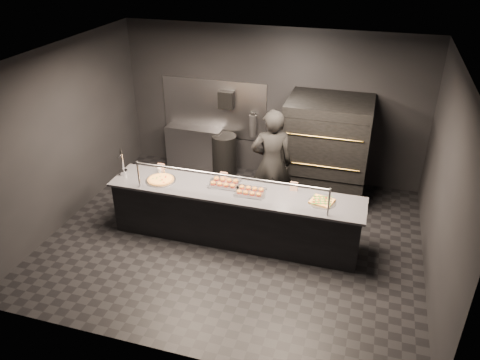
# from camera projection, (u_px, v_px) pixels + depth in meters

# --- Properties ---
(room) EXTENTS (6.04, 6.00, 3.00)m
(room) POSITION_uv_depth(u_px,v_px,m) (234.00, 156.00, 7.16)
(room) COLOR black
(room) RESTS_ON ground
(service_counter) EXTENTS (4.10, 0.78, 1.37)m
(service_counter) POSITION_uv_depth(u_px,v_px,m) (235.00, 215.00, 7.60)
(service_counter) COLOR black
(service_counter) RESTS_ON ground
(pizza_oven) EXTENTS (1.50, 1.23, 1.91)m
(pizza_oven) POSITION_uv_depth(u_px,v_px,m) (326.00, 149.00, 8.66)
(pizza_oven) COLOR black
(pizza_oven) RESTS_ON ground
(prep_shelf) EXTENTS (1.20, 0.35, 0.90)m
(prep_shelf) POSITION_uv_depth(u_px,v_px,m) (195.00, 147.00, 9.96)
(prep_shelf) COLOR #99999E
(prep_shelf) RESTS_ON ground
(towel_dispenser) EXTENTS (0.30, 0.20, 0.35)m
(towel_dispenser) POSITION_uv_depth(u_px,v_px,m) (226.00, 100.00, 9.32)
(towel_dispenser) COLOR black
(towel_dispenser) RESTS_ON room
(fire_extinguisher) EXTENTS (0.14, 0.14, 0.51)m
(fire_extinguisher) POSITION_uv_depth(u_px,v_px,m) (253.00, 125.00, 9.42)
(fire_extinguisher) COLOR #B2B2B7
(fire_extinguisher) RESTS_ON room
(beer_tap) EXTENTS (0.13, 0.19, 0.52)m
(beer_tap) POSITION_uv_depth(u_px,v_px,m) (123.00, 167.00, 7.80)
(beer_tap) COLOR silver
(beer_tap) RESTS_ON service_counter
(round_pizza) EXTENTS (0.50, 0.50, 0.03)m
(round_pizza) POSITION_uv_depth(u_px,v_px,m) (161.00, 180.00, 7.67)
(round_pizza) COLOR silver
(round_pizza) RESTS_ON service_counter
(slider_tray_a) EXTENTS (0.54, 0.45, 0.08)m
(slider_tray_a) POSITION_uv_depth(u_px,v_px,m) (224.00, 183.00, 7.55)
(slider_tray_a) COLOR silver
(slider_tray_a) RESTS_ON service_counter
(slider_tray_b) EXTENTS (0.51, 0.41, 0.07)m
(slider_tray_b) POSITION_uv_depth(u_px,v_px,m) (250.00, 191.00, 7.31)
(slider_tray_b) COLOR silver
(slider_tray_b) RESTS_ON service_counter
(square_pizza) EXTENTS (0.42, 0.42, 0.05)m
(square_pizza) POSITION_uv_depth(u_px,v_px,m) (322.00, 201.00, 7.06)
(square_pizza) COLOR silver
(square_pizza) RESTS_ON service_counter
(condiment_jar) EXTENTS (0.14, 0.06, 0.09)m
(condiment_jar) POSITION_uv_depth(u_px,v_px,m) (161.00, 171.00, 7.89)
(condiment_jar) COLOR silver
(condiment_jar) RESTS_ON service_counter
(tent_cards) EXTENTS (2.40, 0.04, 0.15)m
(tent_cards) POSITION_uv_depth(u_px,v_px,m) (225.00, 176.00, 7.65)
(tent_cards) COLOR white
(tent_cards) RESTS_ON service_counter
(trash_bin) EXTENTS (0.51, 0.51, 0.85)m
(trash_bin) POSITION_uv_depth(u_px,v_px,m) (224.00, 155.00, 9.70)
(trash_bin) COLOR black
(trash_bin) RESTS_ON ground
(worker) EXTENTS (0.83, 0.67, 1.97)m
(worker) POSITION_uv_depth(u_px,v_px,m) (271.00, 164.00, 8.07)
(worker) COLOR black
(worker) RESTS_ON ground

